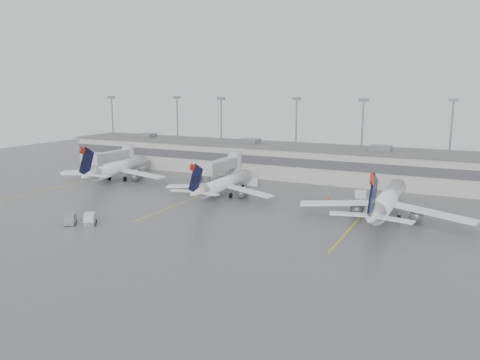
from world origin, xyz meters
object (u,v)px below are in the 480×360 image
at_px(jet_far_left, 118,168).
at_px(jet_mid_left, 224,184).
at_px(baggage_tug, 90,220).
at_px(jet_mid_right, 386,201).

bearing_deg(jet_far_left, jet_mid_left, -17.44).
bearing_deg(jet_mid_left, baggage_tug, -110.42).
distance_m(jet_mid_left, jet_mid_right, 34.59).
relative_size(jet_far_left, jet_mid_right, 0.94).
height_order(jet_mid_left, jet_mid_right, jet_mid_right).
bearing_deg(baggage_tug, jet_mid_right, -6.14).
distance_m(jet_far_left, jet_mid_left, 32.94).
bearing_deg(jet_mid_left, jet_far_left, 172.07).
relative_size(jet_far_left, jet_mid_left, 1.13).
xyz_separation_m(jet_mid_left, baggage_tug, (-10.47, -29.07, -2.06)).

